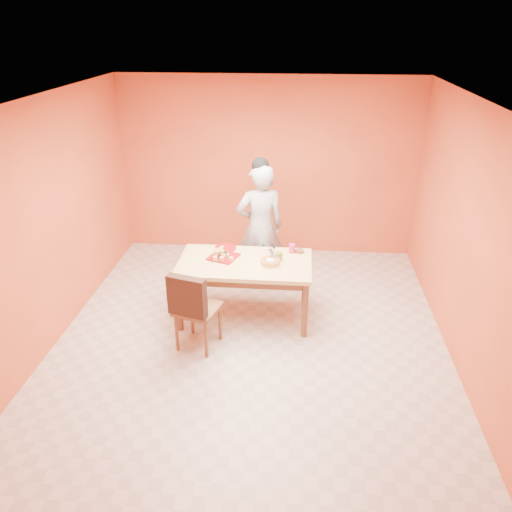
# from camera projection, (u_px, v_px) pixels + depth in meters

# --- Properties ---
(floor) EXTENTS (5.00, 5.00, 0.00)m
(floor) POSITION_uv_depth(u_px,v_px,m) (252.00, 336.00, 5.91)
(floor) COLOR beige
(floor) RESTS_ON ground
(ceiling) EXTENTS (5.00, 5.00, 0.00)m
(ceiling) POSITION_uv_depth(u_px,v_px,m) (251.00, 100.00, 4.75)
(ceiling) COLOR white
(ceiling) RESTS_ON wall_back
(wall_back) EXTENTS (4.50, 0.00, 4.50)m
(wall_back) POSITION_uv_depth(u_px,v_px,m) (268.00, 168.00, 7.57)
(wall_back) COLOR #D35930
(wall_back) RESTS_ON floor
(wall_left) EXTENTS (0.00, 5.00, 5.00)m
(wall_left) POSITION_uv_depth(u_px,v_px,m) (49.00, 224.00, 5.52)
(wall_left) COLOR #D35930
(wall_left) RESTS_ON floor
(wall_right) EXTENTS (0.00, 5.00, 5.00)m
(wall_right) POSITION_uv_depth(u_px,v_px,m) (468.00, 239.00, 5.14)
(wall_right) COLOR #D35930
(wall_right) RESTS_ON floor
(dining_table) EXTENTS (1.60, 0.90, 0.76)m
(dining_table) POSITION_uv_depth(u_px,v_px,m) (245.00, 269.00, 6.04)
(dining_table) COLOR #E1BE75
(dining_table) RESTS_ON floor
(dining_chair) EXTENTS (0.57, 0.63, 0.98)m
(dining_chair) POSITION_uv_depth(u_px,v_px,m) (197.00, 308.00, 5.52)
(dining_chair) COLOR brown
(dining_chair) RESTS_ON floor
(pastry_pile) EXTENTS (0.29, 0.29, 0.09)m
(pastry_pile) POSITION_uv_depth(u_px,v_px,m) (223.00, 253.00, 6.07)
(pastry_pile) COLOR tan
(pastry_pile) RESTS_ON pastry_platter
(person) EXTENTS (0.73, 0.59, 1.75)m
(person) POSITION_uv_depth(u_px,v_px,m) (260.00, 228.00, 6.66)
(person) COLOR #9C9B9E
(person) RESTS_ON floor
(pastry_platter) EXTENTS (0.41, 0.41, 0.02)m
(pastry_platter) POSITION_uv_depth(u_px,v_px,m) (223.00, 257.00, 6.09)
(pastry_platter) COLOR maroon
(pastry_platter) RESTS_ON dining_table
(red_dinner_plate) EXTENTS (0.33, 0.33, 0.02)m
(red_dinner_plate) POSITION_uv_depth(u_px,v_px,m) (225.00, 248.00, 6.33)
(red_dinner_plate) COLOR maroon
(red_dinner_plate) RESTS_ON dining_table
(white_cake_plate) EXTENTS (0.29, 0.29, 0.01)m
(white_cake_plate) POSITION_uv_depth(u_px,v_px,m) (270.00, 265.00, 5.91)
(white_cake_plate) COLOR white
(white_cake_plate) RESTS_ON dining_table
(sponge_cake) EXTENTS (0.26, 0.26, 0.05)m
(sponge_cake) POSITION_uv_depth(u_px,v_px,m) (270.00, 262.00, 5.89)
(sponge_cake) COLOR gold
(sponge_cake) RESTS_ON white_cake_plate
(cake_server) EXTENTS (0.12, 0.25, 0.01)m
(cake_server) POSITION_uv_depth(u_px,v_px,m) (272.00, 253.00, 6.04)
(cake_server) COLOR silver
(cake_server) RESTS_ON sponge_cake
(egg_ornament) EXTENTS (0.11, 0.09, 0.13)m
(egg_ornament) POSITION_uv_depth(u_px,v_px,m) (279.00, 255.00, 6.00)
(egg_ornament) COLOR olive
(egg_ornament) RESTS_ON dining_table
(magenta_glass) EXTENTS (0.09, 0.09, 0.11)m
(magenta_glass) POSITION_uv_depth(u_px,v_px,m) (292.00, 248.00, 6.20)
(magenta_glass) COLOR #BF1C70
(magenta_glass) RESTS_ON dining_table
(checker_tin) EXTENTS (0.11, 0.11, 0.03)m
(checker_tin) POSITION_uv_depth(u_px,v_px,m) (300.00, 251.00, 6.22)
(checker_tin) COLOR #3C2110
(checker_tin) RESTS_ON dining_table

